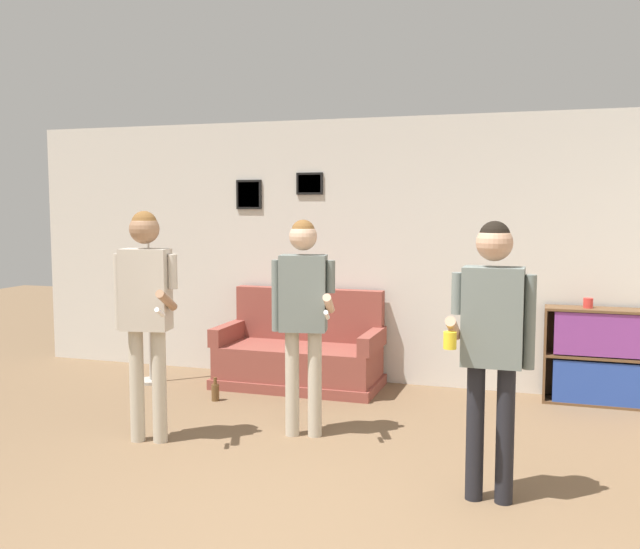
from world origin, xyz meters
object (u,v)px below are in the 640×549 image
floor_lamp (149,294)px  person_player_foreground_left (146,300)px  person_player_foreground_center (303,304)px  bottle_on_floor (215,392)px  bookshelf (599,357)px  drinking_cup (588,303)px  person_watcher_holding_cup (492,330)px  couch (300,355)px

floor_lamp → person_player_foreground_left: (0.96, -1.63, 0.19)m
person_player_foreground_left → person_player_foreground_center: 1.20m
floor_lamp → bottle_on_floor: 1.33m
bookshelf → bottle_on_floor: bearing=-164.0°
bookshelf → person_player_foreground_center: person_player_foreground_center is taller
bottle_on_floor → drinking_cup: (3.29, 0.98, 0.85)m
person_player_foreground_left → drinking_cup: 3.93m
bookshelf → floor_lamp: bearing=-172.8°
drinking_cup → person_player_foreground_left: bearing=-146.3°
person_player_foreground_left → person_player_foreground_center: (1.09, 0.50, -0.05)m
person_watcher_holding_cup → person_player_foreground_left: bearing=172.5°
couch → person_player_foreground_center: size_ratio=0.96×
bottle_on_floor → person_player_foreground_center: bearing=-32.3°
person_player_foreground_center → drinking_cup: bearing=37.8°
person_watcher_holding_cup → drinking_cup: person_watcher_holding_cup is taller
bookshelf → person_player_foreground_left: 4.07m
person_watcher_holding_cup → drinking_cup: 2.61m
person_player_foreground_center → bottle_on_floor: bearing=147.7°
bookshelf → drinking_cup: bearing=179.7°
person_player_foreground_left → bottle_on_floor: bearing=91.1°
person_player_foreground_left → person_player_foreground_center: size_ratio=1.04×
floor_lamp → person_player_foreground_left: size_ratio=0.96×
couch → person_watcher_holding_cup: person_watcher_holding_cup is taller
couch → floor_lamp: size_ratio=0.96×
couch → person_player_foreground_center: person_player_foreground_center is taller
person_player_foreground_center → drinking_cup: size_ratio=18.80×
person_watcher_holding_cup → bottle_on_floor: (-2.62, 1.54, -0.98)m
couch → bottle_on_floor: couch is taller
bookshelf → person_watcher_holding_cup: size_ratio=0.56×
person_watcher_holding_cup → bottle_on_floor: size_ratio=7.80×
couch → drinking_cup: (2.72, 0.19, 0.62)m
bookshelf → person_watcher_holding_cup: (-0.78, -2.52, 0.63)m
person_player_foreground_center → person_watcher_holding_cup: (1.50, -0.84, 0.01)m
floor_lamp → person_player_foreground_center: (2.06, -1.13, 0.14)m
bookshelf → bottle_on_floor: 3.55m
floor_lamp → drinking_cup: bearing=7.4°
couch → bookshelf: couch is taller
person_player_foreground_left → floor_lamp: bearing=120.6°
person_player_foreground_left → person_player_foreground_center: bearing=24.4°
floor_lamp → person_watcher_holding_cup: (3.56, -1.97, 0.15)m
couch → floor_lamp: floor_lamp is taller
floor_lamp → person_watcher_holding_cup: person_watcher_holding_cup is taller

